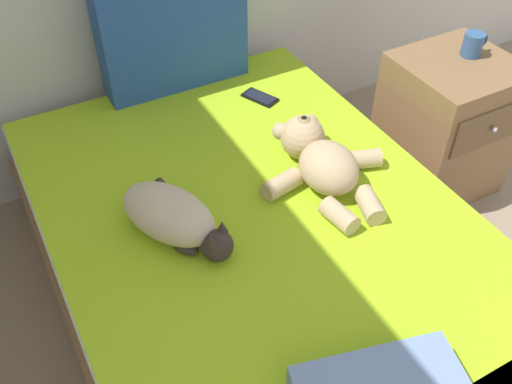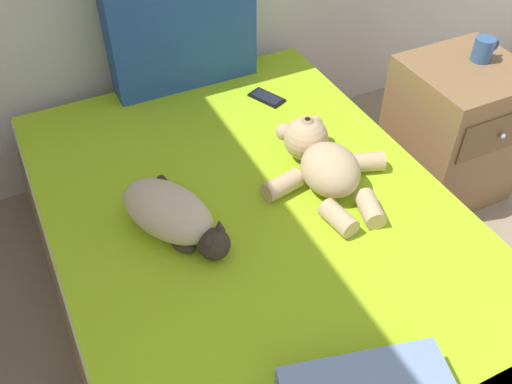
# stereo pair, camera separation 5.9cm
# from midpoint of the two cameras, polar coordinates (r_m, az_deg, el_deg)

# --- Properties ---
(bed) EXTENTS (1.33, 2.07, 0.47)m
(bed) POSITION_cam_midpoint_polar(r_m,az_deg,el_deg) (2.00, 0.45, -8.49)
(bed) COLOR olive
(bed) RESTS_ON ground_plane
(patterned_cushion) EXTENTS (0.60, 0.14, 0.52)m
(patterned_cushion) POSITION_cam_midpoint_polar(r_m,az_deg,el_deg) (2.39, -9.05, 15.92)
(patterned_cushion) COLOR #264C99
(patterned_cushion) RESTS_ON bed
(cat) EXTENTS (0.32, 0.44, 0.15)m
(cat) POSITION_cam_midpoint_polar(r_m,az_deg,el_deg) (1.78, -9.17, -2.48)
(cat) COLOR #C6B293
(cat) RESTS_ON bed
(teddy_bear) EXTENTS (0.47, 0.52, 0.17)m
(teddy_bear) POSITION_cam_midpoint_polar(r_m,az_deg,el_deg) (1.97, 5.61, 3.19)
(teddy_bear) COLOR tan
(teddy_bear) RESTS_ON bed
(cell_phone) EXTENTS (0.13, 0.16, 0.01)m
(cell_phone) POSITION_cam_midpoint_polar(r_m,az_deg,el_deg) (2.39, -0.32, 9.40)
(cell_phone) COLOR black
(cell_phone) RESTS_ON bed
(nightstand) EXTENTS (0.45, 0.47, 0.62)m
(nightstand) POSITION_cam_midpoint_polar(r_m,az_deg,el_deg) (2.63, 17.66, 6.31)
(nightstand) COLOR olive
(nightstand) RESTS_ON ground_plane
(mug) EXTENTS (0.12, 0.08, 0.09)m
(mug) POSITION_cam_midpoint_polar(r_m,az_deg,el_deg) (2.51, 20.18, 13.64)
(mug) COLOR #33598C
(mug) RESTS_ON nightstand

